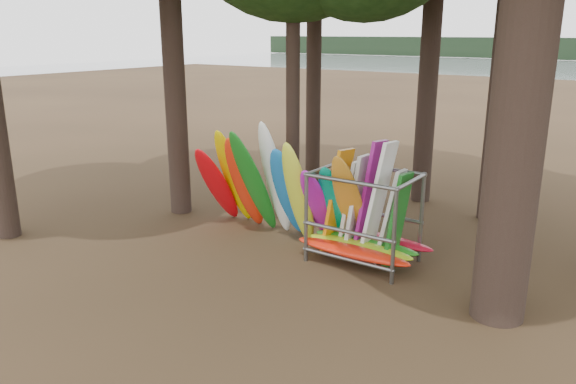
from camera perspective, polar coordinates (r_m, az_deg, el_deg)
The scene contains 3 objects.
ground at distance 12.63m, azimuth -1.01°, elevation -8.23°, with size 120.00×120.00×0.00m, color #47331E.
kayak_row at distance 14.20m, azimuth -1.03°, elevation 0.14°, with size 5.00×2.08×3.24m.
storage_rack at distance 13.03m, azimuth 7.72°, elevation -2.92°, with size 3.02×1.63×2.90m.
Camera 1 is at (6.74, -9.34, 5.19)m, focal length 35.00 mm.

